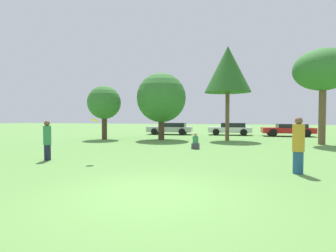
% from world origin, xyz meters
% --- Properties ---
extents(ground_plane, '(120.00, 120.00, 0.00)m').
position_xyz_m(ground_plane, '(0.00, 0.00, 0.00)').
color(ground_plane, '#5B8E42').
extents(person_thrower, '(0.31, 0.31, 1.67)m').
position_xyz_m(person_thrower, '(-5.62, 3.57, 0.85)').
color(person_thrower, '#191E33').
rests_on(person_thrower, ground).
extents(person_catcher, '(0.37, 0.37, 1.82)m').
position_xyz_m(person_catcher, '(3.98, 3.27, 0.92)').
color(person_catcher, navy).
rests_on(person_catcher, ground).
extents(frisbee, '(0.30, 0.29, 0.14)m').
position_xyz_m(frisbee, '(-3.50, 3.70, 1.70)').
color(frisbee, yellow).
extents(bystander_sitting, '(0.43, 0.36, 0.93)m').
position_xyz_m(bystander_sitting, '(-0.13, 9.03, 0.38)').
color(bystander_sitting, '#3F3F47').
rests_on(bystander_sitting, ground).
extents(tree_0, '(2.69, 2.69, 4.34)m').
position_xyz_m(tree_0, '(-8.21, 13.57, 2.96)').
color(tree_0, '#473323').
rests_on(tree_0, ground).
extents(tree_1, '(3.93, 3.93, 5.32)m').
position_xyz_m(tree_1, '(-3.62, 14.36, 3.34)').
color(tree_1, '#473323').
rests_on(tree_1, ground).
extents(tree_2, '(3.55, 3.55, 7.28)m').
position_xyz_m(tree_2, '(1.52, 14.97, 5.47)').
color(tree_2, brown).
rests_on(tree_2, ground).
extents(tree_3, '(3.71, 3.71, 6.26)m').
position_xyz_m(tree_3, '(7.63, 13.27, 4.85)').
color(tree_3, brown).
rests_on(tree_3, ground).
extents(parked_car_silver, '(4.66, 2.18, 1.21)m').
position_xyz_m(parked_car_silver, '(-4.34, 20.64, 0.65)').
color(parked_car_silver, '#B2B2B7').
rests_on(parked_car_silver, ground).
extents(parked_car_white, '(4.29, 1.97, 1.22)m').
position_xyz_m(parked_car_white, '(1.71, 21.18, 0.65)').
color(parked_car_white, silver).
rests_on(parked_car_white, ground).
extents(parked_car_red, '(4.65, 2.04, 1.17)m').
position_xyz_m(parked_car_red, '(7.03, 20.75, 0.65)').
color(parked_car_red, red).
rests_on(parked_car_red, ground).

